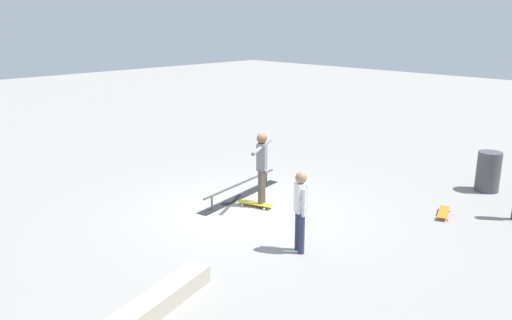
% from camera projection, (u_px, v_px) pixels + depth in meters
% --- Properties ---
extents(ground_plane, '(60.00, 60.00, 0.00)m').
position_uv_depth(ground_plane, '(247.00, 211.00, 11.38)').
color(ground_plane, gray).
extents(grind_rail, '(2.89, 0.76, 0.36)m').
position_uv_depth(grind_rail, '(241.00, 190.00, 12.24)').
color(grind_rail, black).
rests_on(grind_rail, ground_plane).
extents(skate_ledge, '(2.47, 1.06, 0.27)m').
position_uv_depth(skate_ledge, '(151.00, 307.00, 7.35)').
color(skate_ledge, '#B2A893').
rests_on(skate_ledge, ground_plane).
extents(skater_main, '(1.23, 0.71, 1.68)m').
position_uv_depth(skater_main, '(262.00, 164.00, 11.40)').
color(skater_main, brown).
rests_on(skater_main, ground_plane).
extents(skateboard_main, '(0.43, 0.82, 0.09)m').
position_uv_depth(skateboard_main, '(255.00, 204.00, 11.61)').
color(skateboard_main, yellow).
rests_on(skateboard_main, ground_plane).
extents(bystander_white_shirt, '(0.24, 0.34, 1.51)m').
position_uv_depth(bystander_white_shirt, '(300.00, 207.00, 9.16)').
color(bystander_white_shirt, '#2D3351').
rests_on(bystander_white_shirt, ground_plane).
extents(loose_skateboard_orange, '(0.82, 0.47, 0.09)m').
position_uv_depth(loose_skateboard_orange, '(443.00, 212.00, 11.10)').
color(loose_skateboard_orange, orange).
rests_on(loose_skateboard_orange, ground_plane).
extents(trash_bin, '(0.56, 0.56, 0.98)m').
position_uv_depth(trash_bin, '(488.00, 172.00, 12.57)').
color(trash_bin, '#47474C').
rests_on(trash_bin, ground_plane).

